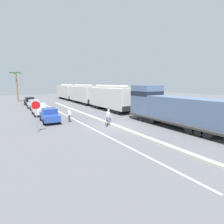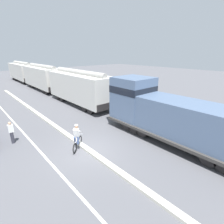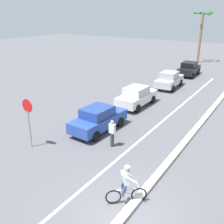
# 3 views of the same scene
# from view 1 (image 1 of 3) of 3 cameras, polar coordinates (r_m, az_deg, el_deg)

# --- Properties ---
(ground_plane) EXTENTS (120.00, 120.00, 0.00)m
(ground_plane) POSITION_cam_1_polar(r_m,az_deg,el_deg) (18.45, 0.68, -4.62)
(ground_plane) COLOR #56565B
(median_curb) EXTENTS (0.36, 36.00, 0.16)m
(median_curb) POSITION_cam_1_polar(r_m,az_deg,el_deg) (23.60, -7.14, -1.38)
(median_curb) COLOR beige
(median_curb) RESTS_ON ground
(lane_stripe) EXTENTS (0.14, 36.00, 0.01)m
(lane_stripe) POSITION_cam_1_polar(r_m,az_deg,el_deg) (22.75, -12.64, -2.14)
(lane_stripe) COLOR silver
(lane_stripe) RESTS_ON ground
(locomotive) EXTENTS (3.10, 11.61, 4.20)m
(locomotive) POSITION_cam_1_polar(r_m,az_deg,el_deg) (19.56, 18.29, 1.07)
(locomotive) COLOR slate
(locomotive) RESTS_ON ground
(hopper_car_lead) EXTENTS (2.90, 10.60, 4.18)m
(hopper_car_lead) POSITION_cam_1_polar(r_m,az_deg,el_deg) (28.83, -0.49, 4.65)
(hopper_car_lead) COLOR beige
(hopper_car_lead) RESTS_ON ground
(hopper_car_middle) EXTENTS (2.90, 10.60, 4.18)m
(hopper_car_middle) POSITION_cam_1_polar(r_m,az_deg,el_deg) (39.19, -9.35, 5.80)
(hopper_car_middle) COLOR beige
(hopper_car_middle) RESTS_ON ground
(hopper_car_trailing) EXTENTS (2.90, 10.60, 4.18)m
(hopper_car_trailing) POSITION_cam_1_polar(r_m,az_deg,el_deg) (50.10, -14.45, 6.39)
(hopper_car_trailing) COLOR beige
(hopper_car_trailing) RESTS_ON ground
(parked_car_blue) EXTENTS (1.99, 4.28, 1.62)m
(parked_car_blue) POSITION_cam_1_polar(r_m,az_deg,el_deg) (21.43, -19.73, -0.97)
(parked_car_blue) COLOR #28479E
(parked_car_blue) RESTS_ON ground
(parked_car_white) EXTENTS (1.91, 4.24, 1.62)m
(parked_car_white) POSITION_cam_1_polar(r_m,az_deg,el_deg) (26.79, -22.57, 0.85)
(parked_car_white) COLOR silver
(parked_car_white) RESTS_ON ground
(parked_car_silver) EXTENTS (1.98, 4.27, 1.62)m
(parked_car_silver) POSITION_cam_1_polar(r_m,az_deg,el_deg) (33.29, -24.08, 2.30)
(parked_car_silver) COLOR #B7BABF
(parked_car_silver) RESTS_ON ground
(parked_car_black) EXTENTS (1.93, 4.25, 1.62)m
(parked_car_black) POSITION_cam_1_polar(r_m,az_deg,el_deg) (39.50, -25.30, 3.21)
(parked_car_black) COLOR black
(parked_car_black) RESTS_ON ground
(cyclist) EXTENTS (1.34, 1.15, 1.71)m
(cyclist) POSITION_cam_1_polar(r_m,az_deg,el_deg) (18.55, -1.19, -1.96)
(cyclist) COLOR black
(cyclist) RESTS_ON ground
(stop_sign) EXTENTS (0.76, 0.08, 2.88)m
(stop_sign) POSITION_cam_1_polar(r_m,az_deg,el_deg) (17.14, -23.52, 0.40)
(stop_sign) COLOR gray
(stop_sign) RESTS_ON ground
(palm_tree_near) EXTENTS (2.67, 2.77, 7.33)m
(palm_tree_near) POSITION_cam_1_polar(r_m,az_deg,el_deg) (48.22, -28.73, 9.20)
(palm_tree_near) COLOR #846647
(palm_tree_near) RESTS_ON ground
(pedestrian_by_cars) EXTENTS (0.34, 0.22, 1.62)m
(pedestrian_by_cars) POSITION_cam_1_polar(r_m,az_deg,el_deg) (20.65, -13.78, -0.98)
(pedestrian_by_cars) COLOR #33333D
(pedestrian_by_cars) RESTS_ON ground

